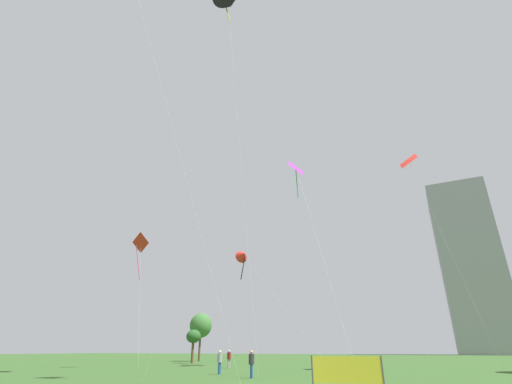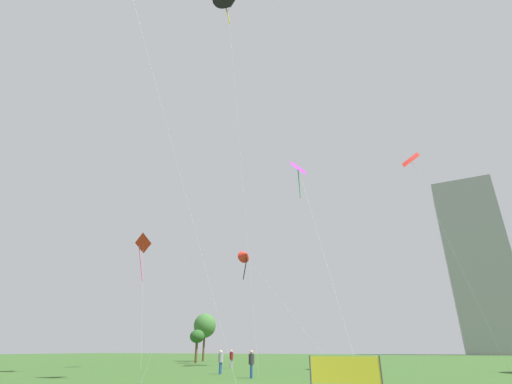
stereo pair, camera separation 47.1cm
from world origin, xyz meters
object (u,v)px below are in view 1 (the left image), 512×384
(kite_flying_3, at_px, (243,255))
(kite_flying_5, at_px, (409,161))
(event_banner, at_px, (347,370))
(park_tree_1, at_px, (201,326))
(person_standing_2, at_px, (229,358))
(distant_highrise_0, at_px, (470,267))
(kite_flying_6, at_px, (228,1))
(park_tree_0, at_px, (193,337))
(kite_flying_0, at_px, (297,170))
(person_standing_1, at_px, (251,362))
(kite_flying_2, at_px, (140,246))
(person_standing_0, at_px, (220,360))

(kite_flying_3, distance_m, kite_flying_5, 20.71)
(kite_flying_5, distance_m, event_banner, 25.11)
(kite_flying_5, distance_m, park_tree_1, 40.76)
(person_standing_2, distance_m, distant_highrise_0, 130.58)
(kite_flying_5, bearing_deg, kite_flying_3, 174.46)
(kite_flying_6, relative_size, park_tree_0, 8.37)
(kite_flying_0, bearing_deg, park_tree_1, 145.25)
(person_standing_1, xyz_separation_m, kite_flying_0, (-0.20, 16.28, 22.03))
(kite_flying_3, bearing_deg, person_standing_1, -64.84)
(kite_flying_2, relative_size, kite_flying_3, 1.06)
(kite_flying_0, xyz_separation_m, kite_flying_3, (-6.20, -2.64, -11.28))
(park_tree_1, xyz_separation_m, distant_highrise_0, (57.70, 100.73, 24.96))
(event_banner, bearing_deg, kite_flying_5, 68.97)
(park_tree_0, bearing_deg, park_tree_1, 112.35)
(kite_flying_0, height_order, kite_flying_2, kite_flying_0)
(person_standing_2, bearing_deg, event_banner, -124.04)
(person_standing_2, bearing_deg, distant_highrise_0, -5.57)
(kite_flying_6, relative_size, distant_highrise_0, 0.59)
(kite_flying_3, xyz_separation_m, kite_flying_5, (19.10, -1.85, 7.78))
(kite_flying_3, xyz_separation_m, distant_highrise_0, (43.48, 117.54, 18.48))
(kite_flying_2, bearing_deg, park_tree_1, 100.68)
(person_standing_2, bearing_deg, person_standing_1, -134.60)
(kite_flying_0, relative_size, park_tree_1, 3.42)
(distant_highrise_0, bearing_deg, kite_flying_6, -100.99)
(kite_flying_2, distance_m, kite_flying_3, 11.58)
(kite_flying_0, distance_m, event_banner, 30.75)
(person_standing_1, relative_size, kite_flying_3, 0.13)
(person_standing_0, distance_m, kite_flying_3, 15.38)
(kite_flying_0, distance_m, kite_flying_3, 13.14)
(kite_flying_2, distance_m, park_tree_1, 24.18)
(person_standing_1, height_order, kite_flying_5, kite_flying_5)
(kite_flying_2, height_order, kite_flying_3, kite_flying_2)
(park_tree_1, height_order, event_banner, park_tree_1)
(person_standing_0, xyz_separation_m, park_tree_0, (-13.74, 19.89, 2.33))
(event_banner, bearing_deg, park_tree_1, 128.56)
(kite_flying_2, height_order, park_tree_0, kite_flying_2)
(kite_flying_5, bearing_deg, park_tree_0, 159.88)
(kite_flying_6, bearing_deg, kite_flying_5, 41.25)
(kite_flying_6, bearing_deg, person_standing_2, 110.03)
(kite_flying_3, relative_size, kite_flying_5, 0.61)
(distant_highrise_0, height_order, event_banner, distant_highrise_0)
(kite_flying_3, distance_m, kite_flying_6, 27.22)
(person_standing_0, relative_size, kite_flying_0, 0.07)
(kite_flying_6, bearing_deg, person_standing_1, 30.18)
(person_standing_2, bearing_deg, park_tree_1, 50.82)
(kite_flying_0, xyz_separation_m, kite_flying_5, (12.90, -4.49, -3.49))
(person_standing_0, distance_m, distant_highrise_0, 137.70)
(person_standing_2, distance_m, kite_flying_5, 27.04)
(kite_flying_2, height_order, event_banner, kite_flying_2)
(kite_flying_3, xyz_separation_m, event_banner, (13.10, -17.46, -10.95))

